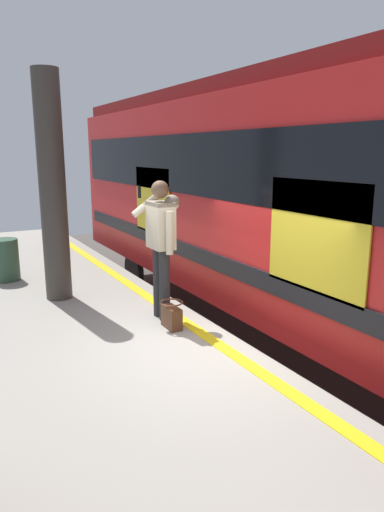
% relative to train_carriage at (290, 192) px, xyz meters
% --- Properties ---
extents(ground_plane, '(26.68, 26.68, 0.00)m').
position_rel_train_carriage_xyz_m(ground_plane, '(-1.29, 1.88, -2.55)').
color(ground_plane, '#4C4742').
extents(platform, '(17.79, 4.96, 1.04)m').
position_rel_train_carriage_xyz_m(platform, '(-1.29, 4.36, -2.03)').
color(platform, '#9E998E').
rests_on(platform, ground).
extents(safety_line, '(17.43, 0.16, 0.01)m').
position_rel_train_carriage_xyz_m(safety_line, '(-1.29, 2.18, -1.51)').
color(safety_line, yellow).
rests_on(safety_line, platform).
extents(track_rail_near, '(23.12, 0.08, 0.16)m').
position_rel_train_carriage_xyz_m(track_rail_near, '(-1.29, 0.71, -2.47)').
color(track_rail_near, slate).
rests_on(track_rail_near, ground).
extents(track_rail_far, '(23.12, 0.08, 0.16)m').
position_rel_train_carriage_xyz_m(track_rail_far, '(-1.29, -0.72, -2.47)').
color(track_rail_far, slate).
rests_on(track_rail_far, ground).
extents(train_carriage, '(11.63, 2.83, 4.02)m').
position_rel_train_carriage_xyz_m(train_carriage, '(0.00, 0.00, 0.00)').
color(train_carriage, red).
rests_on(train_carriage, ground).
extents(passenger, '(0.57, 0.55, 1.77)m').
position_rel_train_carriage_xyz_m(passenger, '(-0.33, 2.35, -0.46)').
color(passenger, '#262628').
rests_on(passenger, platform).
extents(handbag, '(0.32, 0.29, 0.34)m').
position_rel_train_carriage_xyz_m(handbag, '(-0.72, 2.41, -1.35)').
color(handbag, '#59331E').
rests_on(handbag, platform).
extents(station_column, '(0.37, 0.37, 3.22)m').
position_rel_train_carriage_xyz_m(station_column, '(1.17, 3.33, 0.10)').
color(station_column, '#38332D').
rests_on(station_column, platform).
extents(trash_bin, '(0.45, 0.45, 0.70)m').
position_rel_train_carriage_xyz_m(trash_bin, '(2.56, 3.89, -1.16)').
color(trash_bin, '#2D4C38').
rests_on(trash_bin, platform).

